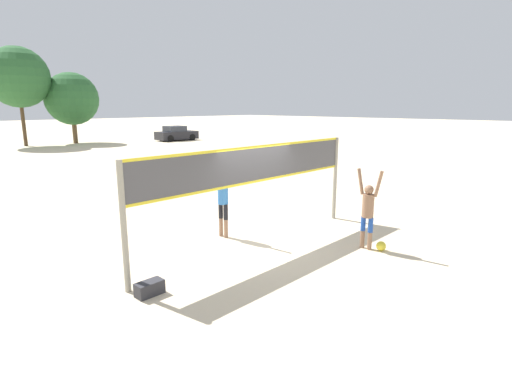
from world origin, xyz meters
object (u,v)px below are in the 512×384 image
volleyball_net (256,175)px  player_spiker (368,208)px  volleyball (381,246)px  tree_right_cluster (72,99)px  tree_left_cluster (18,77)px  player_blocker (223,194)px  gear_bag (150,288)px  parked_car_near (176,134)px

volleyball_net → player_spiker: volleyball_net is taller
volleyball → tree_right_cluster: tree_right_cluster is taller
volleyball_net → tree_left_cluster: (4.30, 32.11, 3.98)m
player_blocker → gear_bag: 3.73m
tree_left_cluster → tree_right_cluster: (4.12, -0.44, -1.74)m
volleyball → parked_car_near: parked_car_near is taller
player_spiker → tree_left_cluster: tree_left_cluster is taller
gear_bag → tree_right_cluster: 34.40m
gear_bag → tree_left_cluster: tree_left_cluster is taller
gear_bag → tree_left_cluster: 33.89m
parked_car_near → tree_left_cluster: size_ratio=0.50×
gear_bag → tree_right_cluster: bearing=69.9°
player_blocker → volleyball: bearing=28.9°
volleyball → gear_bag: 5.56m
player_blocker → tree_right_cluster: (8.52, 30.55, 2.86)m
player_blocker → tree_right_cluster: bearing=164.4°
volleyball_net → tree_left_cluster: bearing=82.4°
player_spiker → parked_car_near: bearing=-27.0°
player_blocker → parked_car_near: bearing=147.3°
volleyball → tree_left_cluster: (2.43, 34.55, 5.68)m
volleyball → tree_left_cluster: 35.10m
player_spiker → volleyball_net: bearing=39.8°
player_spiker → parked_car_near: 33.03m
tree_left_cluster → tree_right_cluster: size_ratio=1.30×
volleyball → player_spiker: bearing=110.0°
player_spiker → volleyball: bearing=-160.0°
gear_bag → player_spiker: bearing=-18.2°
player_spiker → parked_car_near: (15.00, 29.43, -0.38)m
player_blocker → volleyball_net: bearing=4.9°
volleyball_net → parked_car_near: volleyball_net is taller
tree_left_cluster → player_spiker: bearing=-94.3°
tree_right_cluster → player_blocker: bearing=-105.6°
volleyball_net → player_spiker: size_ratio=3.60×
volleyball_net → tree_left_cluster: tree_left_cluster is taller
volleyball_net → parked_car_near: 32.07m
player_blocker → tree_left_cluster: tree_left_cluster is taller
parked_car_near → tree_right_cluster: bearing=155.7°
player_spiker → tree_left_cluster: size_ratio=0.24×
volleyball_net → player_blocker: 1.29m
volleyball → parked_car_near: (14.87, 29.77, 0.54)m
volleyball_net → player_blocker: size_ratio=3.17×
player_blocker → volleyball: size_ratio=9.59×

